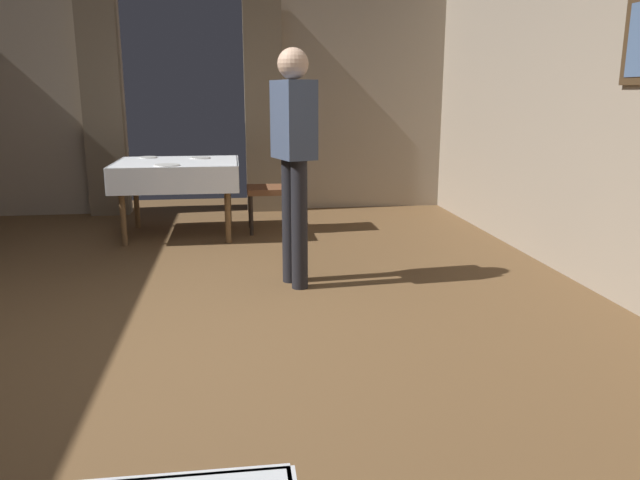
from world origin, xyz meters
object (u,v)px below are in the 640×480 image
dining_table_mid (178,170)px  person_diner_standing_aside (294,148)px  chair_mid_right (276,182)px  plate_mid_c (167,165)px  plate_mid_a (200,158)px  plate_mid_b (148,157)px

dining_table_mid → person_diner_standing_aside: size_ratio=0.70×
chair_mid_right → plate_mid_c: bearing=-157.2°
dining_table_mid → plate_mid_a: size_ratio=5.81×
dining_table_mid → plate_mid_b: (-0.33, 0.37, 0.10)m
dining_table_mid → plate_mid_a: (0.21, 0.25, 0.10)m
dining_table_mid → plate_mid_c: size_ratio=5.16×
plate_mid_b → plate_mid_c: 0.80m
person_diner_standing_aside → plate_mid_c: bearing=126.2°
person_diner_standing_aside → dining_table_mid: bearing=118.6°
plate_mid_a → plate_mid_c: size_ratio=0.89×
plate_mid_b → plate_mid_c: size_ratio=0.79×
dining_table_mid → plate_mid_b: plate_mid_b is taller
dining_table_mid → plate_mid_a: plate_mid_a is taller
plate_mid_a → person_diner_standing_aside: size_ratio=0.12×
plate_mid_a → person_diner_standing_aside: person_diner_standing_aside is taller
plate_mid_a → plate_mid_c: 0.68m
plate_mid_b → plate_mid_c: same height
chair_mid_right → plate_mid_c: 1.16m
chair_mid_right → plate_mid_b: size_ratio=5.02×
chair_mid_right → plate_mid_b: (-1.32, 0.31, 0.24)m
dining_table_mid → person_diner_standing_aside: 2.11m
chair_mid_right → plate_mid_a: size_ratio=4.47×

